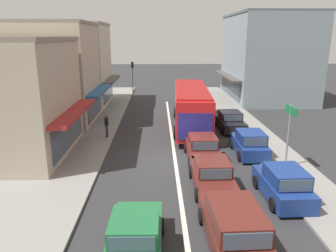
% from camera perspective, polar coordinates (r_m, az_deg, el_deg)
% --- Properties ---
extents(ground_plane, '(140.00, 140.00, 0.00)m').
position_cam_1_polar(ground_plane, '(19.45, 1.25, -5.99)').
color(ground_plane, '#2D2D30').
extents(lane_centre_line, '(0.20, 28.00, 0.01)m').
position_cam_1_polar(lane_centre_line, '(23.22, 0.74, -2.40)').
color(lane_centre_line, silver).
rests_on(lane_centre_line, ground).
extents(sidewalk_left, '(5.20, 44.00, 0.14)m').
position_cam_1_polar(sidewalk_left, '(25.76, -14.76, -0.97)').
color(sidewalk_left, gray).
rests_on(sidewalk_left, ground).
extents(kerb_right, '(2.80, 44.00, 0.12)m').
position_cam_1_polar(kerb_right, '(26.10, 14.27, -0.74)').
color(kerb_right, gray).
rests_on(kerb_right, ground).
extents(shopfront_corner_near, '(8.50, 8.14, 7.05)m').
position_cam_1_polar(shopfront_corner_near, '(21.69, -26.91, 4.25)').
color(shopfront_corner_near, '#B2A38E').
rests_on(shopfront_corner_near, ground).
extents(shopfront_mid_block, '(8.76, 7.19, 8.23)m').
position_cam_1_polar(shopfront_mid_block, '(28.94, -20.53, 8.49)').
color(shopfront_mid_block, '#B2A38E').
rests_on(shopfront_mid_block, ground).
extents(shopfront_far_end, '(8.84, 7.39, 8.43)m').
position_cam_1_polar(shopfront_far_end, '(35.99, -16.84, 10.12)').
color(shopfront_far_end, beige).
rests_on(shopfront_far_end, ground).
extents(building_right_far, '(9.21, 11.96, 9.59)m').
position_cam_1_polar(building_right_far, '(39.76, 16.84, 11.40)').
color(building_right_far, '#84939E').
rests_on(building_right_far, ground).
extents(city_bus, '(3.14, 10.97, 3.23)m').
position_cam_1_polar(city_bus, '(25.91, 4.08, 3.73)').
color(city_bus, red).
rests_on(city_bus, ground).
extents(wagon_queue_far_back, '(2.03, 4.55, 1.58)m').
position_cam_1_polar(wagon_queue_far_back, '(12.01, 11.36, -16.80)').
color(wagon_queue_far_back, '#561E19').
rests_on(wagon_queue_far_back, ground).
extents(sedan_queue_gap_filler, '(1.93, 4.21, 1.47)m').
position_cam_1_polar(sedan_queue_gap_filler, '(15.93, 7.67, -8.55)').
color(sedan_queue_gap_filler, '#561E19').
rests_on(sedan_queue_gap_filler, ground).
extents(sedan_adjacent_lane_lead, '(1.95, 4.22, 1.47)m').
position_cam_1_polar(sedan_adjacent_lane_lead, '(19.48, 6.00, -3.97)').
color(sedan_adjacent_lane_lead, '#561E19').
rests_on(sedan_adjacent_lane_lead, ground).
extents(sedan_behind_bus_mid, '(1.97, 4.24, 1.47)m').
position_cam_1_polar(sedan_behind_bus_mid, '(11.40, -5.75, -18.98)').
color(sedan_behind_bus_mid, '#1E6638').
rests_on(sedan_behind_bus_mid, ground).
extents(parked_hatchback_kerb_front, '(1.89, 3.74, 1.54)m').
position_cam_1_polar(parked_hatchback_kerb_front, '(15.65, 19.44, -9.60)').
color(parked_hatchback_kerb_front, navy).
rests_on(parked_hatchback_kerb_front, ground).
extents(parked_hatchback_kerb_second, '(1.86, 3.72, 1.54)m').
position_cam_1_polar(parked_hatchback_kerb_second, '(20.70, 14.01, -3.05)').
color(parked_hatchback_kerb_second, navy).
rests_on(parked_hatchback_kerb_second, ground).
extents(parked_sedan_kerb_third, '(2.00, 4.25, 1.47)m').
position_cam_1_polar(parked_sedan_kerb_third, '(26.06, 10.69, 0.82)').
color(parked_sedan_kerb_third, black).
rests_on(parked_sedan_kerb_third, ground).
extents(traffic_light_downstreet, '(0.32, 0.24, 4.20)m').
position_cam_1_polar(traffic_light_downstreet, '(39.31, -6.19, 9.08)').
color(traffic_light_downstreet, gray).
rests_on(traffic_light_downstreet, ground).
extents(directional_road_sign, '(0.10, 1.40, 3.60)m').
position_cam_1_polar(directional_road_sign, '(18.69, 20.46, 0.74)').
color(directional_road_sign, gray).
rests_on(directional_road_sign, ground).
extents(pedestrian_with_handbag_near, '(0.25, 0.65, 1.63)m').
position_cam_1_polar(pedestrian_with_handbag_near, '(23.56, -10.66, 0.29)').
color(pedestrian_with_handbag_near, '#232838').
rests_on(pedestrian_with_handbag_near, sidewalk_left).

